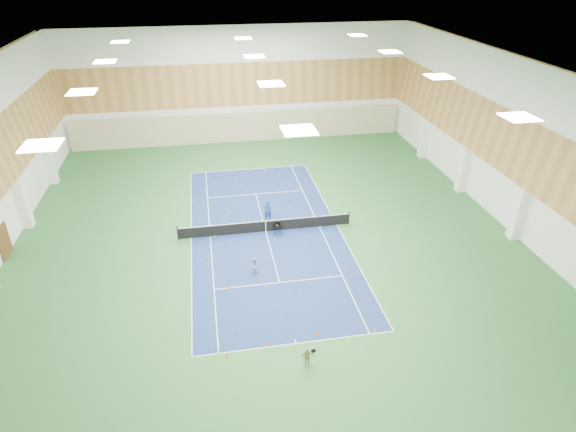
{
  "coord_description": "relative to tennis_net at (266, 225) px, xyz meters",
  "views": [
    {
      "loc": [
        -3.8,
        -30.67,
        18.42
      ],
      "look_at": [
        1.42,
        -1.48,
        2.0
      ],
      "focal_mm": 30.0,
      "sensor_mm": 36.0,
      "label": 1
    }
  ],
  "objects": [
    {
      "name": "ground",
      "position": [
        0.0,
        0.0,
        -0.55
      ],
      "size": [
        40.0,
        40.0,
        0.0
      ],
      "primitive_type": "plane",
      "color": "#2A622E",
      "rests_on": "ground"
    },
    {
      "name": "room_shell",
      "position": [
        0.0,
        0.0,
        5.45
      ],
      "size": [
        36.0,
        40.0,
        12.0
      ],
      "primitive_type": null,
      "color": "white",
      "rests_on": "ground"
    },
    {
      "name": "wood_cladding",
      "position": [
        0.0,
        0.0,
        7.45
      ],
      "size": [
        36.0,
        40.0,
        8.0
      ],
      "primitive_type": null,
      "color": "#BC8145",
      "rests_on": "room_shell"
    },
    {
      "name": "ceiling_light_grid",
      "position": [
        0.0,
        0.0,
        11.37
      ],
      "size": [
        21.4,
        25.4,
        0.06
      ],
      "primitive_type": null,
      "color": "white",
      "rests_on": "room_shell"
    },
    {
      "name": "court_surface",
      "position": [
        0.0,
        0.0,
        -0.55
      ],
      "size": [
        10.97,
        23.77,
        0.01
      ],
      "primitive_type": "cube",
      "color": "navy",
      "rests_on": "ground"
    },
    {
      "name": "tennis_balls_scatter",
      "position": [
        0.0,
        0.0,
        -0.5
      ],
      "size": [
        10.57,
        22.77,
        0.07
      ],
      "primitive_type": null,
      "color": "#D7EA27",
      "rests_on": "ground"
    },
    {
      "name": "tennis_net",
      "position": [
        0.0,
        0.0,
        0.0
      ],
      "size": [
        12.8,
        0.1,
        1.1
      ],
      "primitive_type": null,
      "color": "black",
      "rests_on": "ground"
    },
    {
      "name": "back_curtain",
      "position": [
        0.0,
        19.75,
        1.05
      ],
      "size": [
        35.4,
        0.16,
        3.2
      ],
      "primitive_type": "cube",
      "color": "#C6B793",
      "rests_on": "ground"
    },
    {
      "name": "door_left_b",
      "position": [
        -17.92,
        0.0,
        0.55
      ],
      "size": [
        0.08,
        1.8,
        2.2
      ],
      "primitive_type": "cube",
      "color": "#593319",
      "rests_on": "ground"
    },
    {
      "name": "coach",
      "position": [
        0.39,
        1.75,
        0.28
      ],
      "size": [
        0.67,
        0.5,
        1.67
      ],
      "primitive_type": "imported",
      "rotation": [
        0.0,
        0.0,
        3.31
      ],
      "color": "#1F4590",
      "rests_on": "ground"
    },
    {
      "name": "child_court",
      "position": [
        -1.35,
        -5.16,
        0.04
      ],
      "size": [
        0.7,
        0.63,
        1.18
      ],
      "primitive_type": "imported",
      "rotation": [
        0.0,
        0.0,
        0.37
      ],
      "color": "#9D9CA5",
      "rests_on": "ground"
    },
    {
      "name": "child_apron",
      "position": [
        0.25,
        -13.45,
        -0.0
      ],
      "size": [
        0.65,
        0.29,
        1.1
      ],
      "primitive_type": "imported",
      "rotation": [
        0.0,
        0.0,
        0.04
      ],
      "color": "#9E8D5A",
      "rests_on": "ground"
    },
    {
      "name": "ball_cart",
      "position": [
        0.79,
        -0.6,
        -0.09
      ],
      "size": [
        0.67,
        0.67,
        0.93
      ],
      "primitive_type": null,
      "rotation": [
        0.0,
        0.0,
        0.3
      ],
      "color": "black",
      "rests_on": "ground"
    },
    {
      "name": "cone_svc_a",
      "position": [
        -3.16,
        -6.45,
        -0.43
      ],
      "size": [
        0.22,
        0.22,
        0.25
      ],
      "primitive_type": "cone",
      "color": "orange",
      "rests_on": "ground"
    },
    {
      "name": "cone_svc_b",
      "position": [
        -1.19,
        -5.9,
        -0.43
      ],
      "size": [
        0.22,
        0.22,
        0.24
      ],
      "primitive_type": "cone",
      "color": "#D65E0B",
      "rests_on": "ground"
    },
    {
      "name": "cone_svc_c",
      "position": [
        1.22,
        -6.25,
        -0.45
      ],
      "size": [
        0.18,
        0.18,
        0.19
      ],
      "primitive_type": "cone",
      "color": "#FF5C0D",
      "rests_on": "ground"
    },
    {
      "name": "cone_svc_d",
      "position": [
        3.31,
        -6.21,
        -0.44
      ],
      "size": [
        0.21,
        0.21,
        0.23
      ],
      "primitive_type": "cone",
      "color": "orange",
      "rests_on": "ground"
    },
    {
      "name": "cone_base_a",
      "position": [
        -3.68,
        -12.22,
        -0.46
      ],
      "size": [
        0.17,
        0.17,
        0.19
      ],
      "primitive_type": "cone",
      "color": "#FF450D",
      "rests_on": "ground"
    },
    {
      "name": "cone_base_b",
      "position": [
        -1.63,
        -11.68,
        -0.43
      ],
      "size": [
        0.22,
        0.22,
        0.24
      ],
      "primitive_type": "cone",
      "color": "#D9610B",
      "rests_on": "ground"
    },
    {
      "name": "cone_base_c",
      "position": [
        1.35,
        -11.4,
        -0.44
      ],
      "size": [
        0.2,
        0.2,
        0.22
      ],
      "primitive_type": "cone",
      "color": "orange",
      "rests_on": "ground"
    },
    {
      "name": "cone_base_d",
      "position": [
        4.47,
        -11.7,
        -0.43
      ],
      "size": [
        0.21,
        0.21,
        0.24
      ],
      "primitive_type": "cone",
      "color": "orange",
      "rests_on": "ground"
    }
  ]
}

